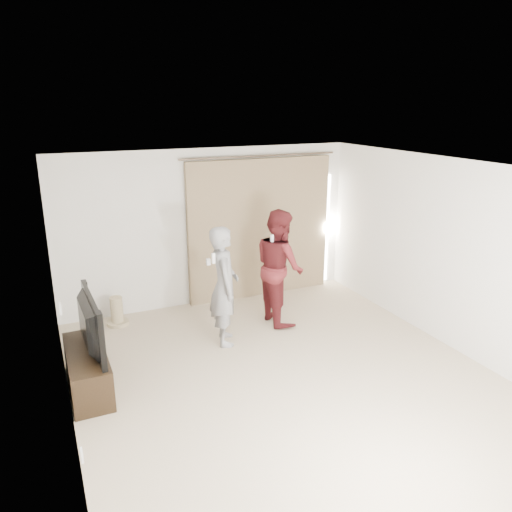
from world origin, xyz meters
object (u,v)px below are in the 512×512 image
Objects in this scene: tv_console at (88,370)px; person_man at (224,286)px; tv at (82,325)px; person_woman at (279,266)px.

tv_console is 2.08m from person_man.
tv is (0.00, 0.00, 0.59)m from tv_console.
tv_console is 1.06× the size of tv.
tv_console is at bearing -166.03° from person_man.
person_man is 0.96× the size of person_woman.
tv_console is 0.75× the size of person_man.
person_man reaches higher than tv_console.
person_woman reaches higher than person_man.
person_man is 1.09m from person_woman.
person_woman is at bearing 15.61° from tv_console.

